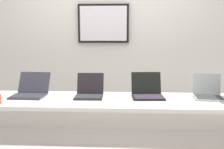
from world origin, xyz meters
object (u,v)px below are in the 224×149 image
(workbench, at_px, (105,103))
(laptop_station_1, at_px, (31,91))
(laptop_station_3, at_px, (147,92))
(laptop_station_4, at_px, (208,93))
(laptop_station_2, at_px, (89,92))

(workbench, bearing_deg, laptop_station_1, 172.76)
(laptop_station_3, bearing_deg, laptop_station_1, -179.30)
(workbench, bearing_deg, laptop_station_4, 5.97)
(laptop_station_3, height_order, laptop_station_4, laptop_station_3)
(laptop_station_3, bearing_deg, workbench, -165.16)
(laptop_station_4, bearing_deg, workbench, -174.03)
(workbench, xyz_separation_m, laptop_station_1, (-0.86, 0.11, 0.10))
(workbench, relative_size, laptop_station_2, 10.56)
(laptop_station_2, distance_m, laptop_station_4, 1.32)
(laptop_station_4, bearing_deg, laptop_station_1, -179.70)
(workbench, height_order, laptop_station_4, laptop_station_4)
(laptop_station_2, relative_size, laptop_station_4, 1.02)
(workbench, height_order, laptop_station_1, laptop_station_1)
(laptop_station_2, bearing_deg, laptop_station_1, 179.59)
(workbench, distance_m, laptop_station_1, 0.87)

